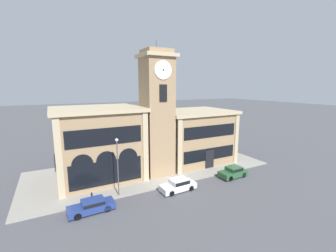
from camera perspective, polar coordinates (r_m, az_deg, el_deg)
ground_plane at (r=29.41m, az=1.24°, el=-14.94°), size 300.00×300.00×0.00m
sidewalk_kerb at (r=35.02m, az=-4.24°, el=-10.61°), size 34.88×13.60×0.15m
clock_tower at (r=30.96m, az=-2.80°, el=3.07°), size 4.50×4.50×18.38m
town_hall_left_wing at (r=31.79m, az=-17.22°, el=-4.13°), size 11.43×9.61×9.70m
town_hall_right_wing at (r=37.70m, az=6.46°, el=-2.43°), size 11.94×9.61×8.54m
parked_car_near at (r=24.99m, az=-18.76°, el=-18.58°), size 4.59×1.91×1.28m
parked_car_mid at (r=27.93m, az=2.64°, el=-14.66°), size 4.45×1.96×1.45m
parked_car_far at (r=32.91m, az=16.23°, el=-11.10°), size 4.08×1.97×1.47m
street_lamp at (r=25.80m, az=-12.71°, el=-8.25°), size 0.36×0.36×6.67m
bollard at (r=26.66m, az=-18.78°, el=-16.70°), size 0.18×0.18×1.06m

